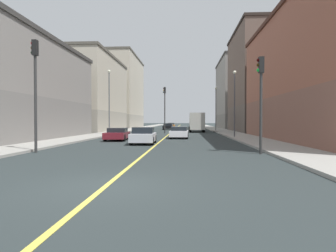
{
  "coord_description": "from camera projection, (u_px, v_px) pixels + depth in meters",
  "views": [
    {
      "loc": [
        2.3,
        -8.61,
        1.9
      ],
      "look_at": [
        0.12,
        28.52,
        1.21
      ],
      "focal_mm": 32.54,
      "sensor_mm": 36.0,
      "label": 1
    }
  ],
  "objects": [
    {
      "name": "traffic_light_median_far",
      "position": [
        165.0,
        104.0,
        44.64
      ],
      "size": [
        0.4,
        0.32,
        6.78
      ],
      "color": "#2D2D2D",
      "rests_on": "ground"
    },
    {
      "name": "box_truck",
      "position": [
        197.0,
        122.0,
        49.12
      ],
      "size": [
        2.4,
        6.67,
        3.08
      ],
      "color": "beige",
      "rests_on": "ground"
    },
    {
      "name": "building_left_near",
      "position": [
        323.0,
        75.0,
        27.05
      ],
      "size": [
        8.74,
        25.7,
        11.83
      ],
      "color": "brown",
      "rests_on": "ground"
    },
    {
      "name": "car_silver",
      "position": [
        143.0,
        136.0,
        24.44
      ],
      "size": [
        1.96,
        4.03,
        1.36
      ],
      "color": "silver",
      "rests_on": "ground"
    },
    {
      "name": "building_right_corner",
      "position": [
        6.0,
        88.0,
        28.36
      ],
      "size": [
        8.74,
        25.07,
        9.88
      ],
      "color": "slate",
      "rests_on": "ground"
    },
    {
      "name": "car_black",
      "position": [
        168.0,
        127.0,
        61.68
      ],
      "size": [
        2.06,
        4.0,
        1.28
      ],
      "color": "black",
      "rests_on": "ground"
    },
    {
      "name": "building_right_distant",
      "position": [
        122.0,
        92.0,
        79.4
      ],
      "size": [
        8.74,
        22.87,
        18.38
      ],
      "color": "#9D9688",
      "rests_on": "ground"
    },
    {
      "name": "building_right_midblock",
      "position": [
        91.0,
        94.0,
        54.12
      ],
      "size": [
        8.74,
        21.64,
        13.11
      ],
      "color": "#9D9688",
      "rests_on": "ground"
    },
    {
      "name": "sidewalk_right",
      "position": [
        129.0,
        130.0,
        58.17
      ],
      "size": [
        3.35,
        168.0,
        0.15
      ],
      "primitive_type": "cube",
      "color": "#9E9B93",
      "rests_on": "ground"
    },
    {
      "name": "traffic_light_left_near",
      "position": [
        261.0,
        91.0,
        17.06
      ],
      "size": [
        0.4,
        0.32,
        5.46
      ],
      "color": "#2D2D2D",
      "rests_on": "ground"
    },
    {
      "name": "ground_plane",
      "position": [
        106.0,
        186.0,
        8.77
      ],
      "size": [
        400.0,
        400.0,
        0.0
      ],
      "primitive_type": "plane",
      "color": "#2A3233",
      "rests_on": "ground"
    },
    {
      "name": "street_lamp_left_far",
      "position": [
        216.0,
        104.0,
        52.82
      ],
      "size": [
        0.36,
        0.36,
        7.5
      ],
      "color": "#4C4C51",
      "rests_on": "ground"
    },
    {
      "name": "car_white",
      "position": [
        179.0,
        132.0,
        32.27
      ],
      "size": [
        1.98,
        4.22,
        1.23
      ],
      "color": "white",
      "rests_on": "ground"
    },
    {
      "name": "car_orange",
      "position": [
        171.0,
        126.0,
        72.69
      ],
      "size": [
        1.92,
        4.06,
        1.3
      ],
      "color": "orange",
      "rests_on": "ground"
    },
    {
      "name": "sidewalk_left",
      "position": [
        219.0,
        130.0,
        57.17
      ],
      "size": [
        3.35,
        168.0,
        0.15
      ],
      "primitive_type": "cube",
      "color": "#9E9B93",
      "rests_on": "ground"
    },
    {
      "name": "street_lamp_left_near",
      "position": [
        235.0,
        97.0,
        32.55
      ],
      "size": [
        0.36,
        0.36,
        7.07
      ],
      "color": "#4C4C51",
      "rests_on": "ground"
    },
    {
      "name": "lane_center_stripe",
      "position": [
        174.0,
        130.0,
        57.67
      ],
      "size": [
        0.16,
        154.0,
        0.01
      ],
      "primitive_type": "cube",
      "color": "#E5D14C",
      "rests_on": "ground"
    },
    {
      "name": "street_lamp_right_near",
      "position": [
        109.0,
        96.0,
        38.93
      ],
      "size": [
        0.36,
        0.36,
        8.2
      ],
      "color": "#4C4C51",
      "rests_on": "ground"
    },
    {
      "name": "building_left_far",
      "position": [
        238.0,
        94.0,
        70.96
      ],
      "size": [
        8.74,
        19.82,
        15.95
      ],
      "color": "slate",
      "rests_on": "ground"
    },
    {
      "name": "building_left_mid",
      "position": [
        261.0,
        81.0,
        49.26
      ],
      "size": [
        8.74,
        17.19,
        16.4
      ],
      "color": "brown",
      "rests_on": "ground"
    },
    {
      "name": "car_maroon",
      "position": [
        117.0,
        134.0,
        28.8
      ],
      "size": [
        2.09,
        4.48,
        1.19
      ],
      "color": "maroon",
      "rests_on": "ground"
    },
    {
      "name": "traffic_light_right_near",
      "position": [
        35.0,
        81.0,
        17.81
      ],
      "size": [
        0.4,
        0.32,
        6.6
      ],
      "color": "#2D2D2D",
      "rests_on": "ground"
    }
  ]
}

